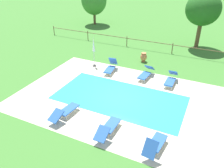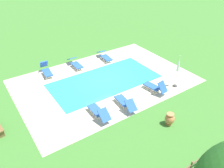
{
  "view_description": "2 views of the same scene",
  "coord_description": "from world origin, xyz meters",
  "views": [
    {
      "loc": [
        4.85,
        -11.23,
        7.93
      ],
      "look_at": [
        -0.76,
        0.5,
        0.6
      ],
      "focal_mm": 35.96,
      "sensor_mm": 36.0,
      "label": 1
    },
    {
      "loc": [
        7.9,
        12.65,
        9.24
      ],
      "look_at": [
        0.61,
        1.91,
        0.92
      ],
      "focal_mm": 36.36,
      "sensor_mm": 36.0,
      "label": 2
    }
  ],
  "objects": [
    {
      "name": "ground_plane",
      "position": [
        0.0,
        0.0,
        0.0
      ],
      "size": [
        160.0,
        160.0,
        0.0
      ],
      "primitive_type": "plane",
      "color": "#3D752D"
    },
    {
      "name": "pool_deck_paving",
      "position": [
        0.0,
        0.0,
        0.0
      ],
      "size": [
        13.06,
        8.85,
        0.01
      ],
      "primitive_type": "cube",
      "color": "beige",
      "rests_on": "ground"
    },
    {
      "name": "swimming_pool_water",
      "position": [
        0.0,
        0.0,
        0.01
      ],
      "size": [
        8.33,
        4.12,
        0.01
      ],
      "primitive_type": "cube",
      "color": "#2DB7C6",
      "rests_on": "ground"
    },
    {
      "name": "pool_coping_rim",
      "position": [
        0.0,
        0.0,
        0.01
      ],
      "size": [
        8.81,
        4.6,
        0.01
      ],
      "color": "beige",
      "rests_on": "ground"
    },
    {
      "name": "sun_lounger_north_near_steps",
      "position": [
        -2.19,
        3.23,
        0.4
      ],
      "size": [
        0.84,
        1.89,
        1.01
      ],
      "color": "#2856A8",
      "rests_on": "ground"
    },
    {
      "name": "sun_lounger_north_mid",
      "position": [
        0.85,
        -3.27,
        0.36
      ],
      "size": [
        0.62,
        2.07,
        0.73
      ],
      "color": "#2856A8",
      "rests_on": "ground"
    },
    {
      "name": "sun_lounger_north_far",
      "position": [
        0.65,
        3.45,
        0.37
      ],
      "size": [
        0.77,
        2.04,
        0.84
      ],
      "color": "#2856A8",
      "rests_on": "ground"
    },
    {
      "name": "sun_lounger_north_end",
      "position": [
        3.34,
        -3.43,
        0.4
      ],
      "size": [
        0.8,
        1.89,
        1.01
      ],
      "color": "#2856A8",
      "rests_on": "ground"
    },
    {
      "name": "sun_lounger_south_near_corner",
      "position": [
        2.56,
        3.3,
        0.37
      ],
      "size": [
        0.61,
        1.99,
        0.86
      ],
      "color": "#2856A8",
      "rests_on": "ground"
    },
    {
      "name": "sun_lounger_south_mid",
      "position": [
        -2.0,
        -3.07,
        0.35
      ],
      "size": [
        0.8,
        2.12,
        0.71
      ],
      "color": "#2856A8",
      "rests_on": "ground"
    },
    {
      "name": "patio_umbrella_closed_row_west",
      "position": [
        -3.89,
        3.61,
        1.63
      ],
      "size": [
        0.32,
        0.32,
        2.51
      ],
      "color": "#383838",
      "rests_on": "ground"
    },
    {
      "name": "terracotta_urn_near_fence",
      "position": [
        -0.48,
        6.27,
        0.43
      ],
      "size": [
        0.57,
        0.57,
        0.81
      ],
      "color": "#C67547",
      "rests_on": "ground"
    },
    {
      "name": "perimeter_fence",
      "position": [
        -0.96,
        9.25,
        0.72
      ],
      "size": [
        23.17,
        0.08,
        1.05
      ],
      "color": "brown",
      "rests_on": "ground"
    }
  ]
}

